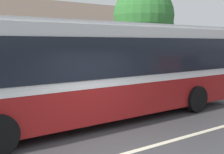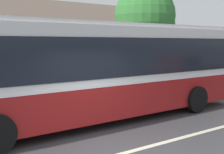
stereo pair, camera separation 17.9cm
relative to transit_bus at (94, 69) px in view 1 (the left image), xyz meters
name	(u,v)px [view 1 (the left image)]	position (x,y,z in m)	size (l,w,h in m)	color
ground_plane	(124,154)	(-0.89, -2.90, -1.75)	(300.00, 300.00, 0.00)	#38383A
sidewalk_far	(37,105)	(-0.89, 3.10, -1.67)	(60.00, 3.00, 0.15)	#9E9E99
lane_divider_stripe	(124,154)	(-0.89, -2.90, -1.75)	(60.00, 0.16, 0.01)	beige
transit_bus	(94,69)	(0.00, 0.00, 0.00)	(12.47, 2.92, 3.26)	maroon
street_tree_primary	(146,18)	(5.71, 3.94, 2.24)	(3.41, 3.34, 5.77)	#4C3828
bus_stop_sign	(175,62)	(6.14, 2.09, -0.11)	(0.36, 0.07, 2.40)	gray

